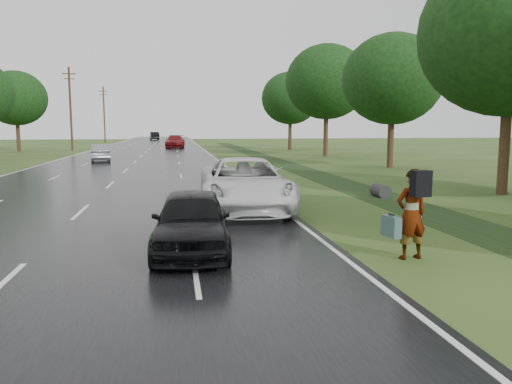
{
  "coord_description": "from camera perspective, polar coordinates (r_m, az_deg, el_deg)",
  "views": [
    {
      "loc": [
        3.14,
        -9.25,
        2.88
      ],
      "look_at": [
        5.09,
        2.63,
        1.3
      ],
      "focal_mm": 35.0,
      "sensor_mm": 36.0,
      "label": 1
    }
  ],
  "objects": [
    {
      "name": "road",
      "position": [
        54.41,
        -12.65,
        4.29
      ],
      "size": [
        14.0,
        180.0,
        0.04
      ],
      "primitive_type": "cube",
      "color": "black",
      "rests_on": "ground"
    },
    {
      "name": "edge_stripe_east",
      "position": [
        54.44,
        -5.52,
        4.47
      ],
      "size": [
        0.12,
        180.0,
        0.01
      ],
      "primitive_type": "cube",
      "color": "silver",
      "rests_on": "road"
    },
    {
      "name": "edge_stripe_west",
      "position": [
        55.21,
        -19.67,
        4.11
      ],
      "size": [
        0.12,
        180.0,
        0.01
      ],
      "primitive_type": "cube",
      "color": "silver",
      "rests_on": "road"
    },
    {
      "name": "center_line",
      "position": [
        54.41,
        -12.65,
        4.32
      ],
      "size": [
        0.12,
        180.0,
        0.01
      ],
      "primitive_type": "cube",
      "color": "silver",
      "rests_on": "road"
    },
    {
      "name": "drainage_ditch",
      "position": [
        29.31,
        7.3,
        1.86
      ],
      "size": [
        2.2,
        120.0,
        0.56
      ],
      "color": "black",
      "rests_on": "ground"
    },
    {
      "name": "utility_pole_far",
      "position": [
        65.46,
        -20.44,
        9.05
      ],
      "size": [
        1.6,
        0.26,
        10.0
      ],
      "color": "#332515",
      "rests_on": "ground"
    },
    {
      "name": "utility_pole_distant",
      "position": [
        95.08,
        -16.96,
        8.56
      ],
      "size": [
        1.6,
        0.26,
        10.0
      ],
      "color": "#332515",
      "rests_on": "ground"
    },
    {
      "name": "tree_east_b",
      "position": [
        24.02,
        27.19,
        15.79
      ],
      "size": [
        7.6,
        7.6,
        10.11
      ],
      "color": "#332515",
      "rests_on": "ground"
    },
    {
      "name": "tree_east_c",
      "position": [
        36.64,
        15.36,
        12.32
      ],
      "size": [
        7.0,
        7.0,
        9.29
      ],
      "color": "#332515",
      "rests_on": "ground"
    },
    {
      "name": "tree_east_d",
      "position": [
        49.65,
        8.08,
        12.35
      ],
      "size": [
        8.0,
        8.0,
        10.76
      ],
      "color": "#332515",
      "rests_on": "ground"
    },
    {
      "name": "tree_east_f",
      "position": [
        63.0,
        3.94,
        10.65
      ],
      "size": [
        7.2,
        7.2,
        9.62
      ],
      "color": "#332515",
      "rests_on": "ground"
    },
    {
      "name": "tree_west_f",
      "position": [
        64.86,
        -25.75,
        9.63
      ],
      "size": [
        7.0,
        7.0,
        9.29
      ],
      "color": "#332515",
      "rests_on": "ground"
    },
    {
      "name": "pedestrian",
      "position": [
        11.32,
        17.26,
        -2.3
      ],
      "size": [
        0.95,
        0.77,
        1.98
      ],
      "rotation": [
        0.0,
        0.0,
        3.28
      ],
      "color": "#A5998C",
      "rests_on": "ground"
    },
    {
      "name": "white_pickup",
      "position": [
        17.02,
        -1.29,
        0.9
      ],
      "size": [
        3.23,
        6.51,
        1.77
      ],
      "primitive_type": "imported",
      "rotation": [
        0.0,
        0.0,
        -0.04
      ],
      "color": "silver",
      "rests_on": "road"
    },
    {
      "name": "dark_sedan",
      "position": [
        11.45,
        -7.37,
        -3.29
      ],
      "size": [
        1.94,
        4.28,
        1.43
      ],
      "primitive_type": "imported",
      "rotation": [
        0.0,
        0.0,
        -0.06
      ],
      "color": "black",
      "rests_on": "road"
    },
    {
      "name": "silver_sedan",
      "position": [
        43.0,
        -17.36,
        4.3
      ],
      "size": [
        2.12,
        4.45,
        1.41
      ],
      "primitive_type": "imported",
      "rotation": [
        0.0,
        0.0,
        3.3
      ],
      "color": "gray",
      "rests_on": "road"
    },
    {
      "name": "far_car_red",
      "position": [
        68.1,
        -9.22,
        5.72
      ],
      "size": [
        2.79,
        6.03,
        1.71
      ],
      "primitive_type": "imported",
      "rotation": [
        0.0,
        0.0,
        -0.07
      ],
      "color": "maroon",
      "rests_on": "road"
    },
    {
      "name": "far_car_dark",
      "position": [
        109.47,
        -11.55,
        6.3
      ],
      "size": [
        2.42,
        5.34,
        1.7
      ],
      "primitive_type": "imported",
      "rotation": [
        0.0,
        0.0,
        3.27
      ],
      "color": "black",
      "rests_on": "road"
    }
  ]
}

